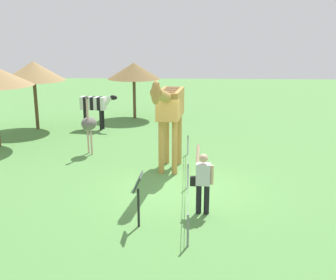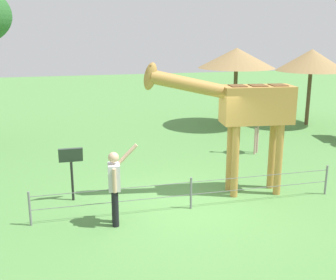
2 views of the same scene
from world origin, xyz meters
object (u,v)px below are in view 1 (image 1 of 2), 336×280
object	(u,v)px
shade_hut_aside	(33,71)
info_sign	(138,189)
zebra	(95,105)
visitor	(203,180)
ostrich	(89,124)
giraffe	(169,108)
shade_hut_near	(134,71)

from	to	relation	value
shade_hut_aside	info_sign	distance (m)	11.87
zebra	info_sign	distance (m)	10.65
visitor	zebra	distance (m)	10.47
ostrich	shade_hut_aside	world-z (taller)	shade_hut_aside
shade_hut_aside	ostrich	bearing A→B (deg)	40.52
visitor	ostrich	world-z (taller)	ostrich
giraffe	zebra	bearing A→B (deg)	-147.88
ostrich	zebra	bearing A→B (deg)	-170.58
visitor	shade_hut_aside	world-z (taller)	shade_hut_aside
info_sign	shade_hut_near	bearing A→B (deg)	-172.47
visitor	info_sign	distance (m)	1.74
giraffe	ostrich	world-z (taller)	giraffe
zebra	ostrich	size ratio (longest dim) A/B	0.81
shade_hut_aside	visitor	bearing A→B (deg)	39.27
giraffe	zebra	world-z (taller)	giraffe
giraffe	shade_hut_aside	xyz separation A→B (m)	(-5.95, -6.57, 0.62)
giraffe	zebra	distance (m)	7.18
giraffe	info_sign	world-z (taller)	giraffe
ostrich	shade_hut_aside	distance (m)	5.58
giraffe	ostrich	distance (m)	3.74
ostrich	info_sign	world-z (taller)	ostrich
shade_hut_aside	info_sign	xyz separation A→B (m)	(10.07, 6.03, -1.79)
visitor	ostrich	size ratio (longest dim) A/B	0.75
giraffe	shade_hut_aside	size ratio (longest dim) A/B	1.14
zebra	shade_hut_aside	distance (m)	3.21
zebra	info_sign	size ratio (longest dim) A/B	1.38
zebra	info_sign	world-z (taller)	zebra
zebra	info_sign	bearing A→B (deg)	17.69
visitor	info_sign	world-z (taller)	visitor
zebra	ostrich	distance (m)	4.20
giraffe	info_sign	distance (m)	4.32
shade_hut_near	ostrich	bearing A→B (deg)	-6.99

